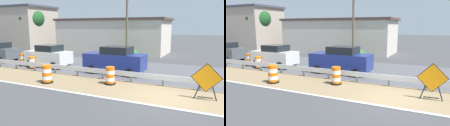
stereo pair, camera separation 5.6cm
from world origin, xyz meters
The scene contains 17 objects.
ground_plane centered at (0.00, 0.00, 0.00)m, with size 160.00×160.00×0.00m, color #3D3D3F.
median_dirt_strip centered at (0.61, 0.00, 0.00)m, with size 3.62×120.00×0.01m, color #7F6B4C.
far_lane_asphalt centered at (6.34, 0.00, 0.00)m, with size 7.85×120.00×0.00m, color #4C4C51.
curb_near_edge centered at (-1.30, 0.00, 0.00)m, with size 0.20×120.00×0.11m, color #ADADA8.
guardrail_median centered at (2.18, -1.47, 0.52)m, with size 0.18×51.72×0.71m.
warning_sign_diamond centered at (0.67, -1.84, 1.03)m, with size 0.11×1.45×1.85m.
traffic_barrel_nearest centered at (1.26, 3.67, 0.50)m, with size 0.70×0.70×1.11m.
traffic_barrel_close centered at (-0.17, 7.48, 0.52)m, with size 0.75×0.75×1.15m.
traffic_barrel_mid centered at (2.97, 11.97, 0.46)m, with size 0.63×0.63×1.02m.
traffic_barrel_far centered at (3.50, 13.61, 0.50)m, with size 0.63×0.63×1.11m.
car_lead_near_lane centered at (4.34, 4.74, 1.04)m, with size 2.21×4.68×2.07m.
car_distant_b centered at (4.19, 11.18, 0.98)m, with size 2.11×4.09×1.96m.
roadside_shop_near centered at (16.63, 10.78, 2.29)m, with size 6.28×15.40×4.56m.
roadside_shop_far centered at (14.71, 27.44, 3.28)m, with size 6.45×13.17×6.53m.
utility_pole_near centered at (12.46, 7.02, 3.67)m, with size 0.24×1.80×7.03m.
bush_roadside centered at (10.34, 6.53, 0.65)m, with size 3.32×3.32×1.31m, color #286028.
tree_roadside centered at (13.54, 22.66, 4.59)m, with size 3.92×3.92×6.38m.
Camera 1 is at (-10.52, -2.08, 3.63)m, focal length 34.64 mm.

